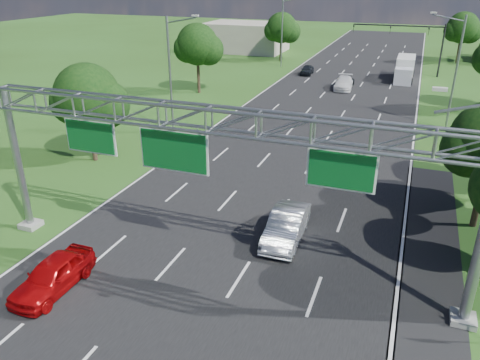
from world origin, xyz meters
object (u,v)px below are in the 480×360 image
at_px(red_coupe, 53,275).
at_px(silver_sedan, 286,226).
at_px(sign_gantry, 211,133).
at_px(traffic_signal, 416,37).
at_px(box_truck, 405,69).

bearing_deg(red_coupe, silver_sedan, 41.88).
height_order(sign_gantry, traffic_signal, sign_gantry).
bearing_deg(traffic_signal, red_coupe, -103.06).
distance_m(sign_gantry, red_coupe, 9.59).
distance_m(traffic_signal, red_coupe, 58.81).
bearing_deg(box_truck, red_coupe, -103.51).
distance_m(traffic_signal, box_truck, 5.24).
xyz_separation_m(traffic_signal, box_truck, (-0.76, -3.59, -3.74)).
distance_m(sign_gantry, traffic_signal, 53.51).
bearing_deg(silver_sedan, traffic_signal, 83.01).
relative_size(silver_sedan, box_truck, 0.63).
relative_size(traffic_signal, red_coupe, 2.74).
height_order(traffic_signal, box_truck, traffic_signal).
relative_size(traffic_signal, box_truck, 1.55).
bearing_deg(silver_sedan, box_truck, 83.55).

